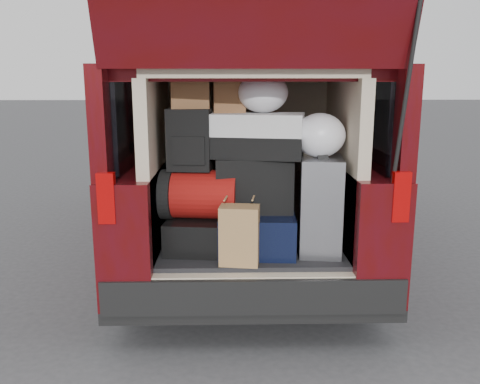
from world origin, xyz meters
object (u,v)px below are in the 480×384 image
object	(u,v)px
navy_hardshell	(257,229)
kraft_bag	(239,235)
black_hardshell	(199,231)
red_duffel	(200,194)
twotone_duffel	(254,135)
backpack	(189,140)
black_soft_case	(255,184)
silver_roller	(320,205)

from	to	relation	value
navy_hardshell	kraft_bag	xyz separation A→B (m)	(-0.13, -0.31, 0.05)
black_hardshell	red_duffel	world-z (taller)	red_duffel
red_duffel	twotone_duffel	xyz separation A→B (m)	(0.37, 0.03, 0.39)
twotone_duffel	black_hardshell	bearing A→B (deg)	-170.75
navy_hardshell	twotone_duffel	xyz separation A→B (m)	(-0.02, 0.02, 0.65)
red_duffel	backpack	xyz separation A→B (m)	(-0.06, 0.00, 0.37)
kraft_bag	red_duffel	world-z (taller)	red_duffel
navy_hardshell	black_hardshell	bearing A→B (deg)	178.65
red_duffel	backpack	bearing A→B (deg)	-177.24
kraft_bag	black_soft_case	bearing A→B (deg)	79.06
backpack	red_duffel	bearing A→B (deg)	1.68
backpack	twotone_duffel	world-z (taller)	backpack
kraft_bag	backpack	distance (m)	0.72
black_soft_case	twotone_duffel	xyz separation A→B (m)	(-0.01, 0.01, 0.33)
navy_hardshell	kraft_bag	distance (m)	0.34
kraft_bag	twotone_duffel	distance (m)	0.69
navy_hardshell	kraft_bag	world-z (taller)	kraft_bag
black_hardshell	navy_hardshell	bearing A→B (deg)	1.47
red_duffel	twotone_duffel	size ratio (longest dim) A/B	0.78
silver_roller	red_duffel	size ratio (longest dim) A/B	1.28
kraft_bag	black_hardshell	bearing A→B (deg)	135.87
navy_hardshell	black_soft_case	size ratio (longest dim) A/B	1.20
silver_roller	kraft_bag	xyz separation A→B (m)	(-0.55, -0.25, -0.13)
silver_roller	red_duffel	bearing A→B (deg)	-176.69
silver_roller	backpack	xyz separation A→B (m)	(-0.87, 0.06, 0.43)
kraft_bag	black_soft_case	size ratio (longest dim) A/B	0.74
red_duffel	black_soft_case	size ratio (longest dim) A/B	0.99
navy_hardshell	backpack	bearing A→B (deg)	-175.58
backpack	twotone_duffel	bearing A→B (deg)	9.96
navy_hardshell	kraft_bag	bearing A→B (deg)	-109.00
twotone_duffel	kraft_bag	bearing A→B (deg)	-96.31
backpack	kraft_bag	bearing A→B (deg)	-37.46
kraft_bag	backpack	xyz separation A→B (m)	(-0.32, 0.31, 0.57)
black_soft_case	silver_roller	bearing A→B (deg)	-8.04
black_hardshell	red_duffel	bearing A→B (deg)	-70.42
black_hardshell	navy_hardshell	size ratio (longest dim) A/B	0.91
red_duffel	navy_hardshell	bearing A→B (deg)	8.91
navy_hardshell	red_duffel	size ratio (longest dim) A/B	1.21
kraft_bag	twotone_duffel	bearing A→B (deg)	80.45
red_duffel	black_hardshell	bearing A→B (deg)	110.40
red_duffel	backpack	size ratio (longest dim) A/B	1.24
red_duffel	twotone_duffel	distance (m)	0.54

